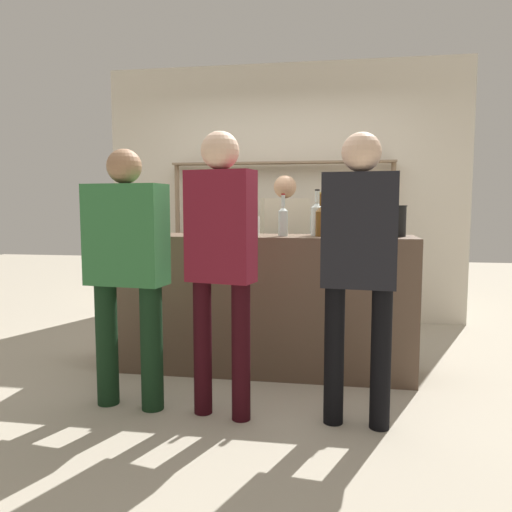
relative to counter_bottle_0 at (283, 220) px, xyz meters
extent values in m
plane|color=#B2A893|center=(-0.21, 0.07, -1.16)|extent=(16.00, 16.00, 0.00)
cube|color=brown|center=(-0.21, 0.07, -0.64)|extent=(2.35, 0.50, 1.05)
cube|color=beige|center=(-0.21, 1.92, 0.24)|extent=(3.95, 0.12, 2.80)
cylinder|color=#897056|center=(-1.38, 1.74, -0.30)|extent=(0.05, 0.05, 1.73)
cylinder|color=#897056|center=(0.96, 1.74, -0.30)|extent=(0.05, 0.05, 1.73)
cube|color=#897056|center=(-0.21, 1.74, 0.56)|extent=(2.39, 0.18, 0.02)
cube|color=#897056|center=(-0.21, 1.74, -0.21)|extent=(2.39, 0.18, 0.02)
cylinder|color=#0F1956|center=(-1.08, 1.74, -0.09)|extent=(0.07, 0.07, 0.23)
cone|color=#0F1956|center=(-1.08, 1.74, 0.04)|extent=(0.07, 0.07, 0.03)
cylinder|color=#0F1956|center=(-1.08, 1.74, 0.10)|extent=(0.03, 0.03, 0.08)
cylinder|color=maroon|center=(-1.08, 1.74, 0.15)|extent=(0.03, 0.03, 0.01)
cylinder|color=brown|center=(-0.79, 1.74, -0.10)|extent=(0.07, 0.07, 0.19)
cone|color=brown|center=(-0.79, 1.74, 0.01)|extent=(0.07, 0.07, 0.03)
cylinder|color=brown|center=(-0.79, 1.74, 0.06)|extent=(0.03, 0.03, 0.08)
cylinder|color=#232328|center=(-0.79, 1.74, 0.11)|extent=(0.03, 0.03, 0.01)
cylinder|color=black|center=(-0.50, 1.74, -0.10)|extent=(0.06, 0.06, 0.20)
cone|color=black|center=(-0.50, 1.74, 0.02)|extent=(0.06, 0.06, 0.03)
cylinder|color=black|center=(-0.50, 1.74, 0.07)|extent=(0.02, 0.02, 0.07)
cylinder|color=#232328|center=(-0.50, 1.74, 0.11)|extent=(0.03, 0.03, 0.01)
cylinder|color=silver|center=(-0.21, 1.74, -0.08)|extent=(0.07, 0.07, 0.23)
cone|color=silver|center=(-0.21, 1.74, 0.05)|extent=(0.07, 0.07, 0.03)
cylinder|color=silver|center=(-0.21, 1.74, 0.11)|extent=(0.03, 0.03, 0.10)
cylinder|color=black|center=(-0.21, 1.74, 0.17)|extent=(0.03, 0.03, 0.01)
cylinder|color=silver|center=(0.08, 1.74, -0.11)|extent=(0.08, 0.08, 0.18)
cone|color=silver|center=(0.08, 1.74, 0.00)|extent=(0.08, 0.08, 0.04)
cylinder|color=silver|center=(0.08, 1.74, 0.06)|extent=(0.03, 0.03, 0.08)
cylinder|color=maroon|center=(0.08, 1.74, 0.11)|extent=(0.03, 0.03, 0.01)
cylinder|color=brown|center=(0.37, 1.74, -0.09)|extent=(0.08, 0.08, 0.22)
cone|color=brown|center=(0.37, 1.74, 0.04)|extent=(0.08, 0.08, 0.04)
cylinder|color=brown|center=(0.37, 1.74, 0.09)|extent=(0.03, 0.03, 0.08)
cylinder|color=black|center=(0.37, 1.74, 0.14)|extent=(0.03, 0.03, 0.01)
cylinder|color=black|center=(0.66, 1.74, -0.11)|extent=(0.07, 0.07, 0.19)
cone|color=black|center=(0.66, 1.74, 0.00)|extent=(0.07, 0.07, 0.03)
cylinder|color=black|center=(0.66, 1.74, 0.05)|extent=(0.03, 0.03, 0.07)
cylinder|color=gold|center=(0.66, 1.74, 0.10)|extent=(0.03, 0.03, 0.01)
cylinder|color=silver|center=(0.00, 0.00, -0.03)|extent=(0.07, 0.07, 0.18)
cone|color=silver|center=(0.00, 0.00, 0.08)|extent=(0.07, 0.07, 0.03)
cylinder|color=silver|center=(0.00, 0.00, 0.14)|extent=(0.03, 0.03, 0.08)
cylinder|color=maroon|center=(0.00, 0.00, 0.19)|extent=(0.03, 0.03, 0.01)
cylinder|color=black|center=(-0.48, 0.10, -0.02)|extent=(0.09, 0.09, 0.20)
cone|color=black|center=(-0.48, 0.10, 0.10)|extent=(0.09, 0.09, 0.04)
cylinder|color=black|center=(-0.48, 0.10, 0.17)|extent=(0.03, 0.03, 0.09)
cylinder|color=#232328|center=(-0.48, 0.10, 0.22)|extent=(0.04, 0.04, 0.01)
cylinder|color=silver|center=(0.24, 0.12, -0.01)|extent=(0.09, 0.09, 0.21)
cone|color=silver|center=(0.24, 0.12, 0.11)|extent=(0.09, 0.09, 0.04)
cylinder|color=silver|center=(0.24, 0.12, 0.17)|extent=(0.03, 0.03, 0.08)
cylinder|color=black|center=(0.24, 0.12, 0.22)|extent=(0.04, 0.04, 0.01)
cylinder|color=#0F1956|center=(-0.49, -0.08, -0.01)|extent=(0.07, 0.07, 0.22)
cone|color=#0F1956|center=(-0.49, -0.08, 0.12)|extent=(0.07, 0.07, 0.03)
cylinder|color=#0F1956|center=(-0.49, -0.08, 0.19)|extent=(0.03, 0.03, 0.10)
cylinder|color=black|center=(-0.49, -0.08, 0.24)|extent=(0.03, 0.03, 0.01)
cylinder|color=brown|center=(0.75, -0.02, -0.02)|extent=(0.07, 0.07, 0.19)
cone|color=brown|center=(0.75, -0.02, 0.09)|extent=(0.07, 0.07, 0.03)
cylinder|color=brown|center=(0.75, -0.02, 0.14)|extent=(0.03, 0.03, 0.08)
cylinder|color=maroon|center=(0.75, -0.02, 0.19)|extent=(0.03, 0.03, 0.01)
cylinder|color=brown|center=(0.28, 0.02, -0.03)|extent=(0.09, 0.09, 0.18)
cone|color=brown|center=(0.28, 0.02, 0.08)|extent=(0.09, 0.09, 0.04)
cylinder|color=brown|center=(0.28, 0.02, 0.15)|extent=(0.03, 0.03, 0.09)
cylinder|color=gold|center=(0.28, 0.02, 0.20)|extent=(0.04, 0.04, 0.01)
cylinder|color=silver|center=(-0.97, -0.04, -0.12)|extent=(0.06, 0.06, 0.00)
cylinder|color=silver|center=(-0.97, -0.04, -0.07)|extent=(0.01, 0.01, 0.08)
cone|color=silver|center=(-0.97, -0.04, 0.00)|extent=(0.09, 0.09, 0.07)
cylinder|color=black|center=(0.79, 0.12, -0.01)|extent=(0.19, 0.19, 0.22)
cylinder|color=black|center=(0.79, 0.12, 0.10)|extent=(0.21, 0.21, 0.01)
cylinder|color=silver|center=(-0.25, 0.04, -0.05)|extent=(0.14, 0.14, 0.14)
sphere|color=tan|center=(-0.22, 0.03, -0.07)|extent=(0.02, 0.02, 0.02)
sphere|color=tan|center=(-0.24, 0.06, -0.06)|extent=(0.02, 0.02, 0.02)
sphere|color=tan|center=(-0.21, 0.05, -0.09)|extent=(0.02, 0.02, 0.02)
sphere|color=tan|center=(-0.30, 0.05, -0.09)|extent=(0.02, 0.02, 0.02)
sphere|color=tan|center=(-0.30, 0.01, -0.05)|extent=(0.02, 0.02, 0.02)
cylinder|color=black|center=(-0.15, -0.83, -0.75)|extent=(0.11, 0.11, 0.82)
cylinder|color=black|center=(-0.40, -0.78, -0.75)|extent=(0.11, 0.11, 0.82)
cube|color=maroon|center=(-0.28, -0.81, -0.02)|extent=(0.43, 0.26, 0.65)
sphere|color=#DBB293|center=(-0.28, -0.81, 0.42)|extent=(0.22, 0.22, 0.22)
cylinder|color=#575347|center=(-0.19, 0.74, -0.79)|extent=(0.12, 0.12, 0.75)
cylinder|color=#575347|center=(0.05, 0.83, -0.79)|extent=(0.12, 0.12, 0.75)
cube|color=beige|center=(-0.07, 0.79, -0.12)|extent=(0.45, 0.31, 0.59)
sphere|color=tan|center=(-0.07, 0.79, 0.27)|extent=(0.20, 0.20, 0.20)
cylinder|color=black|center=(-0.73, -0.77, -0.77)|extent=(0.14, 0.14, 0.78)
cylinder|color=black|center=(-1.04, -0.74, -0.77)|extent=(0.14, 0.14, 0.78)
cube|color=#2D6B38|center=(-0.89, -0.76, -0.07)|extent=(0.51, 0.27, 0.62)
sphere|color=#936B4C|center=(-0.89, -0.76, 0.34)|extent=(0.21, 0.21, 0.21)
cylinder|color=black|center=(0.65, -0.82, -0.76)|extent=(0.12, 0.12, 0.81)
cylinder|color=black|center=(0.39, -0.79, -0.76)|extent=(0.12, 0.12, 0.81)
cube|color=black|center=(0.52, -0.81, -0.03)|extent=(0.43, 0.22, 0.64)
sphere|color=#DBB293|center=(0.52, -0.81, 0.40)|extent=(0.22, 0.22, 0.22)
camera|label=1|loc=(0.40, -3.65, 0.11)|focal=35.00mm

